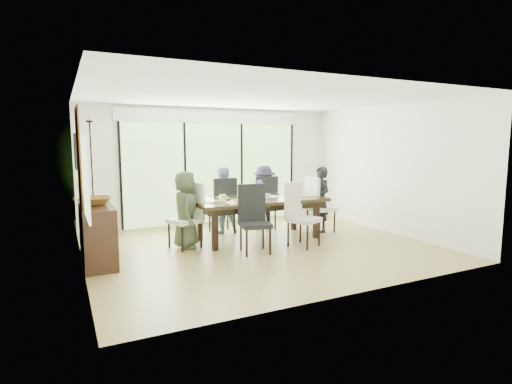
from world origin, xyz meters
name	(u,v)px	position (x,y,z in m)	size (l,w,h in m)	color
floor	(262,248)	(0.00, 0.00, -0.01)	(6.00, 5.00, 0.01)	olive
ceiling	(262,97)	(0.00, 0.00, 2.71)	(6.00, 5.00, 0.01)	white
wall_back	(214,166)	(0.00, 2.51, 1.35)	(6.00, 0.02, 2.70)	white
wall_front	(355,189)	(0.00, -2.51, 1.35)	(6.00, 0.02, 2.70)	beige
wall_left	(78,182)	(-3.01, 0.00, 1.35)	(0.02, 5.00, 2.70)	silver
wall_right	(389,169)	(3.01, 0.00, 1.35)	(0.02, 5.00, 2.70)	silver
glass_doors	(214,173)	(0.00, 2.47, 1.20)	(4.20, 0.02, 2.30)	#598C3F
blinds_header	(214,117)	(0.00, 2.46, 2.50)	(4.40, 0.06, 0.28)	white
mullion_a	(121,176)	(-2.10, 2.46, 1.20)	(0.05, 0.04, 2.30)	black
mullion_b	(185,174)	(-0.70, 2.46, 1.20)	(0.05, 0.04, 2.30)	black
mullion_c	(242,172)	(0.70, 2.46, 1.20)	(0.05, 0.04, 2.30)	black
mullion_d	(291,170)	(2.10, 2.46, 1.20)	(0.05, 0.04, 2.30)	black
side_window	(86,178)	(-2.97, -1.20, 1.50)	(0.02, 0.90, 1.00)	#8CAD7F
deck	(202,219)	(0.00, 3.40, -0.05)	(6.00, 1.80, 0.10)	brown
rail_top	(193,192)	(0.00, 4.20, 0.55)	(6.00, 0.08, 0.06)	brown
foliage_left	(118,159)	(-1.80, 5.20, 1.44)	(3.20, 3.20, 3.20)	#14380F
foliage_mid	(189,146)	(0.40, 5.80, 1.80)	(4.00, 4.00, 4.00)	#14380F
foliage_right	(252,163)	(2.20, 5.00, 1.26)	(2.80, 2.80, 2.80)	#14380F
foliage_far	(152,151)	(-0.60, 6.50, 1.62)	(3.60, 3.60, 3.60)	#14380F
table_top	(259,200)	(0.24, 0.63, 0.78)	(2.61, 1.20, 0.07)	black
table_apron	(259,205)	(0.24, 0.63, 0.68)	(2.39, 0.98, 0.11)	black
table_leg_fl	(215,230)	(-0.84, 0.20, 0.38)	(0.10, 0.10, 0.75)	black
table_leg_fr	(316,220)	(1.32, 0.20, 0.38)	(0.10, 0.10, 0.75)	black
table_leg_bl	(200,221)	(-0.84, 1.06, 0.38)	(0.10, 0.10, 0.75)	black
table_leg_br	(294,213)	(1.32, 1.06, 0.38)	(0.10, 0.10, 0.75)	black
chair_left_end	(185,215)	(-1.26, 0.63, 0.60)	(0.50, 0.50, 1.20)	white
chair_right_end	(321,204)	(1.74, 0.63, 0.60)	(0.50, 0.50, 1.20)	silver
chair_far_left	(222,205)	(-0.21, 1.48, 0.60)	(0.50, 0.50, 1.20)	black
chair_far_right	(264,202)	(0.79, 1.48, 0.60)	(0.50, 0.50, 1.20)	black
chair_near_left	(255,219)	(-0.26, -0.24, 0.60)	(0.50, 0.50, 1.20)	black
chair_near_right	(304,214)	(0.74, -0.24, 0.60)	(0.50, 0.50, 1.20)	silver
person_left_end	(186,210)	(-1.24, 0.63, 0.70)	(0.65, 0.41, 1.40)	#3C4B32
person_right_end	(320,199)	(1.72, 0.63, 0.70)	(0.65, 0.41, 1.40)	black
person_far_left	(222,200)	(-0.21, 1.46, 0.70)	(0.65, 0.41, 1.40)	#7FA1B8
person_far_right	(264,197)	(0.79, 1.46, 0.70)	(0.65, 0.41, 1.40)	#211D2B
placemat_left	(213,201)	(-0.71, 0.63, 0.82)	(0.48, 0.35, 0.01)	#9AB841
placemat_right	(300,195)	(1.19, 0.63, 0.82)	(0.48, 0.35, 0.01)	olive
placemat_far_l	(230,197)	(-0.21, 1.03, 0.82)	(0.48, 0.35, 0.01)	#95C145
placemat_far_r	(273,194)	(0.79, 1.03, 0.82)	(0.48, 0.35, 0.01)	#A0B641
placemat_paper	(239,202)	(-0.31, 0.33, 0.82)	(0.48, 0.35, 0.01)	white
tablet_far_l	(235,197)	(-0.11, 0.98, 0.83)	(0.28, 0.20, 0.01)	black
tablet_far_r	(272,194)	(0.74, 0.98, 0.83)	(0.26, 0.18, 0.01)	black
papers	(290,197)	(0.94, 0.58, 0.82)	(0.33, 0.24, 0.00)	white
platter_base	(239,201)	(-0.31, 0.33, 0.83)	(0.28, 0.28, 0.03)	white
platter_snacks	(239,200)	(-0.31, 0.33, 0.85)	(0.22, 0.22, 0.02)	orange
vase	(260,195)	(0.29, 0.68, 0.88)	(0.09, 0.09, 0.13)	silver
hyacinth_stems	(260,188)	(0.29, 0.68, 1.01)	(0.04, 0.04, 0.17)	#337226
hyacinth_blooms	(260,183)	(0.29, 0.68, 1.12)	(0.12, 0.12, 0.12)	#4945AC
laptop	(220,201)	(-0.61, 0.53, 0.83)	(0.36, 0.23, 0.03)	silver
cup_a	(223,197)	(-0.46, 0.78, 0.87)	(0.13, 0.13, 0.10)	white
cup_b	(268,196)	(0.39, 0.53, 0.87)	(0.11, 0.11, 0.10)	white
cup_c	(291,193)	(1.04, 0.73, 0.87)	(0.13, 0.13, 0.10)	white
book	(269,197)	(0.49, 0.68, 0.83)	(0.18, 0.24, 0.02)	white
sideboard	(97,232)	(-2.76, 0.51, 0.47)	(0.47, 1.66, 0.94)	black
bowl	(96,201)	(-2.76, 0.41, 1.00)	(0.49, 0.49, 0.12)	brown
candlestick_base	(93,200)	(-2.76, 0.86, 0.96)	(0.10, 0.10, 0.04)	black
candlestick_shaft	(91,161)	(-2.76, 0.86, 1.61)	(0.02, 0.02, 1.30)	black
candlestick_pan	(89,121)	(-2.76, 0.86, 2.26)	(0.10, 0.10, 0.03)	black
candle	(89,118)	(-2.76, 0.86, 2.32)	(0.04, 0.04, 0.10)	silver
tapestry	(79,156)	(-2.97, 0.40, 1.70)	(0.02, 1.00, 1.50)	#944815
art_frame	(75,151)	(-2.97, 1.70, 1.75)	(0.03, 0.55, 0.65)	black
art_canvas	(76,151)	(-2.95, 1.70, 1.75)	(0.01, 0.45, 0.55)	#184F4A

